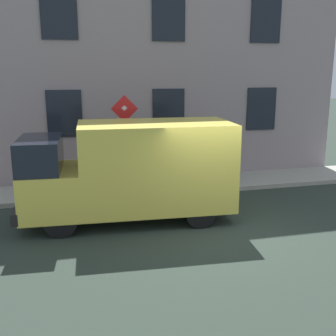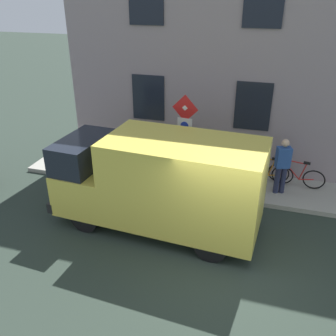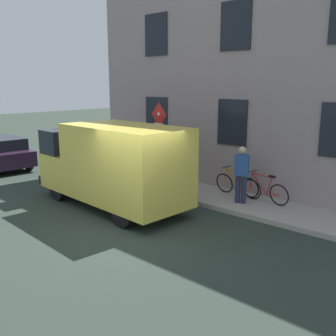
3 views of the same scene
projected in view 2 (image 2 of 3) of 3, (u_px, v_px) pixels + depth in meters
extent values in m
plane|color=#29342C|center=(225.00, 262.00, 8.47)|extent=(80.00, 80.00, 0.00)
cube|color=#A19F92|center=(243.00, 187.00, 11.54)|extent=(1.89, 14.45, 0.14)
cube|color=gray|center=(259.00, 59.00, 11.01)|extent=(0.70, 12.45, 7.53)
cube|color=black|center=(253.00, 106.00, 11.30)|extent=(0.06, 1.10, 1.50)
cube|color=black|center=(148.00, 98.00, 12.18)|extent=(0.06, 1.10, 1.50)
cylinder|color=#474C47|center=(185.00, 146.00, 10.75)|extent=(0.09, 0.09, 2.78)
pyramid|color=silver|center=(185.00, 109.00, 10.18)|extent=(0.12, 0.50, 0.50)
pyramid|color=red|center=(185.00, 109.00, 10.18)|extent=(0.11, 0.56, 0.56)
cube|color=white|center=(185.00, 127.00, 10.44)|extent=(0.11, 0.44, 0.56)
cylinder|color=#1933B2|center=(184.00, 126.00, 10.39)|extent=(0.05, 0.24, 0.24)
cube|color=#E1CD4B|center=(184.00, 183.00, 8.96)|extent=(2.23, 3.91, 2.18)
cube|color=#E1CD4B|center=(93.00, 184.00, 10.01)|extent=(2.08, 1.52, 1.10)
cube|color=black|center=(83.00, 153.00, 9.68)|extent=(1.98, 1.09, 0.84)
cube|color=black|center=(71.00, 191.00, 10.41)|extent=(2.01, 0.28, 0.28)
cylinder|color=black|center=(85.00, 218.00, 9.42)|extent=(0.27, 0.77, 0.76)
cylinder|color=black|center=(117.00, 187.00, 10.90)|extent=(0.27, 0.77, 0.76)
cylinder|color=black|center=(211.00, 246.00, 8.38)|extent=(0.27, 0.77, 0.76)
cylinder|color=black|center=(227.00, 208.00, 9.86)|extent=(0.27, 0.77, 0.76)
torus|color=black|center=(278.00, 173.00, 11.50)|extent=(0.21, 0.67, 0.66)
torus|color=black|center=(314.00, 180.00, 11.10)|extent=(0.21, 0.67, 0.66)
cylinder|color=red|center=(291.00, 169.00, 11.28)|extent=(0.12, 0.60, 0.60)
cylinder|color=red|center=(294.00, 162.00, 11.13)|extent=(0.14, 0.72, 0.07)
cylinder|color=red|center=(303.00, 172.00, 11.15)|extent=(0.06, 0.19, 0.55)
cylinder|color=red|center=(306.00, 179.00, 11.20)|extent=(0.09, 0.43, 0.12)
cylinder|color=red|center=(280.00, 166.00, 11.38)|extent=(0.05, 0.09, 0.50)
cube|color=black|center=(307.00, 163.00, 10.98)|extent=(0.11, 0.21, 0.06)
cylinder|color=#262626|center=(283.00, 158.00, 11.24)|extent=(0.46, 0.09, 0.03)
torus|color=black|center=(248.00, 170.00, 11.70)|extent=(0.20, 0.67, 0.66)
torus|color=black|center=(282.00, 175.00, 11.38)|extent=(0.20, 0.67, 0.66)
cylinder|color=orange|center=(260.00, 166.00, 11.51)|extent=(0.07, 0.60, 0.60)
cylinder|color=orange|center=(263.00, 158.00, 11.36)|extent=(0.08, 0.73, 0.07)
cylinder|color=orange|center=(272.00, 168.00, 11.40)|extent=(0.05, 0.19, 0.55)
cylinder|color=orange|center=(275.00, 175.00, 11.46)|extent=(0.06, 0.43, 0.12)
cylinder|color=orange|center=(250.00, 163.00, 11.59)|extent=(0.04, 0.09, 0.50)
cube|color=black|center=(275.00, 159.00, 11.24)|extent=(0.09, 0.20, 0.06)
cylinder|color=#262626|center=(252.00, 154.00, 11.45)|extent=(0.46, 0.06, 0.03)
cylinder|color=#262B47|center=(283.00, 180.00, 10.90)|extent=(0.16, 0.16, 0.85)
cylinder|color=#262B47|center=(277.00, 180.00, 10.89)|extent=(0.16, 0.16, 0.85)
cube|color=#2C529D|center=(283.00, 157.00, 10.57)|extent=(0.38, 0.46, 0.62)
sphere|color=beige|center=(286.00, 143.00, 10.37)|extent=(0.22, 0.22, 0.22)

